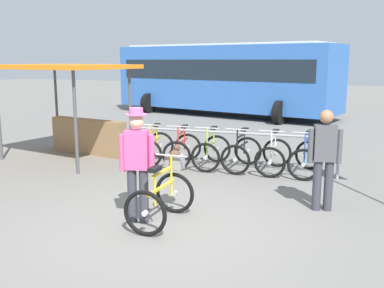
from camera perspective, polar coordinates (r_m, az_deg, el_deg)
The scene contains 13 objects.
ground_plane at distance 6.70m, azimuth -4.02°, elevation -10.26°, with size 80.00×80.00×0.00m, color slate.
bike_rack_rail at distance 9.68m, azimuth 4.84°, elevation 0.60°, with size 4.60×0.35×0.88m.
racked_bike_yellow at distance 10.49m, azimuth -4.83°, elevation -0.45°, with size 0.84×1.20×0.97m.
racked_bike_red at distance 10.24m, azimuth -1.23°, elevation -0.70°, with size 0.82×1.20×0.98m.
racked_bike_lime at distance 10.02m, azimuth 2.53°, elevation -0.96°, with size 0.75×1.15×0.97m.
racked_bike_black at distance 9.86m, azimuth 6.44°, elevation -1.22°, with size 0.66×1.12×0.98m.
racked_bike_white at distance 9.74m, azimuth 10.47°, elevation -1.48°, with size 0.72×1.15×0.98m.
racked_bike_blue at distance 9.66m, azimuth 14.57°, elevation -1.74°, with size 0.67×1.10×0.97m.
featured_bicycle at distance 6.68m, azimuth -3.60°, elevation -5.94°, with size 0.68×1.21×1.09m.
person_with_featured_bike at distance 6.56m, azimuth -7.07°, elevation -2.13°, with size 0.52×0.32×1.72m.
pedestrian_with_backpack at distance 7.36m, azimuth 16.67°, elevation -1.17°, with size 0.51×0.40×1.64m.
bus_distant at distance 19.62m, azimuth 4.07°, elevation 8.81°, with size 10.31×4.81×3.08m.
market_stall at distance 11.40m, azimuth -14.87°, elevation 5.34°, with size 3.43×2.77×2.30m.
Camera 1 is at (2.81, -5.59, 2.40)m, focal length 41.40 mm.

